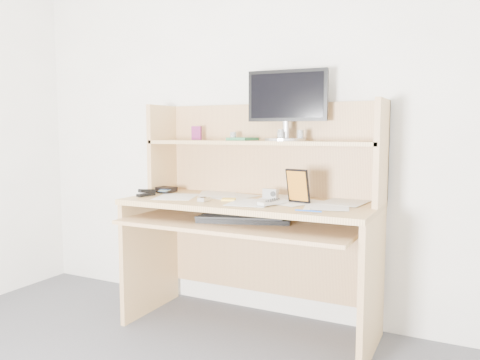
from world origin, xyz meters
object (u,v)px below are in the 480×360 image
at_px(game_case, 298,186).
at_px(keyboard, 244,218).
at_px(desk, 255,208).
at_px(monitor, 287,103).
at_px(tv_remote, 273,202).

bearing_deg(game_case, keyboard, -146.41).
relative_size(desk, keyboard, 2.66).
bearing_deg(keyboard, game_case, 2.80).
bearing_deg(monitor, desk, -151.70).
height_order(desk, tv_remote, desk).
bearing_deg(game_case, monitor, 140.08).
distance_m(desk, game_case, 0.33).
xyz_separation_m(keyboard, tv_remote, (0.16, 0.00, 0.10)).
relative_size(game_case, monitor, 0.39).
distance_m(game_case, monitor, 0.50).
xyz_separation_m(tv_remote, game_case, (0.10, 0.10, 0.08)).
distance_m(desk, tv_remote, 0.26).
relative_size(desk, game_case, 7.73).
relative_size(keyboard, tv_remote, 2.92).
bearing_deg(keyboard, tv_remote, -16.89).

